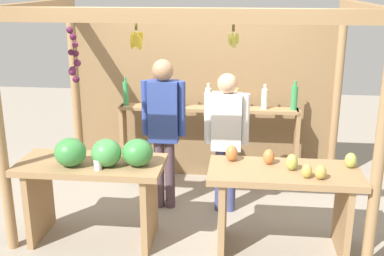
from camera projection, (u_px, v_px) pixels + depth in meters
The scene contains 7 objects.
ground_plane at pixel (194, 209), 5.43m from camera, with size 12.00×12.00×0.00m, color gray.
market_stall at pixel (198, 86), 5.48m from camera, with size 3.44×2.10×2.27m.
fruit_counter_left at pixel (97, 173), 4.57m from camera, with size 1.40×0.64×1.09m.
fruit_counter_right at pixel (284, 190), 4.45m from camera, with size 1.40×0.64×0.98m.
bottle_shelf_unit at pixel (209, 122), 5.88m from camera, with size 2.21×0.22×1.35m.
vendor_man at pixel (164, 121), 5.19m from camera, with size 0.48×0.23×1.69m.
vendor_woman at pixel (226, 131), 5.13m from camera, with size 0.48×0.21×1.56m.
Camera 1 is at (0.51, -4.89, 2.48)m, focal length 44.77 mm.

